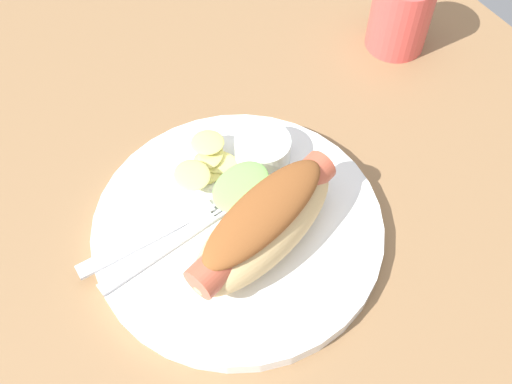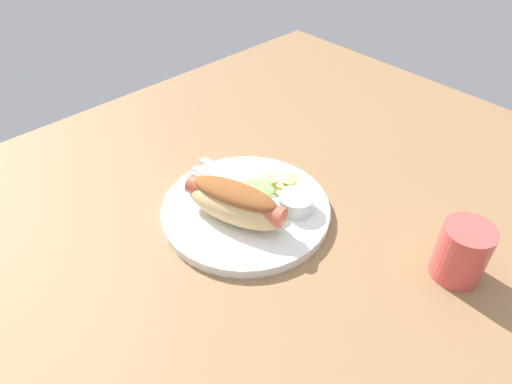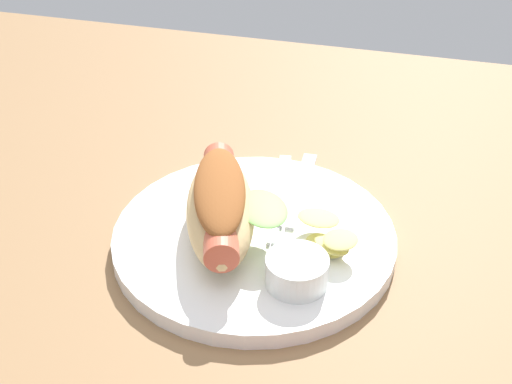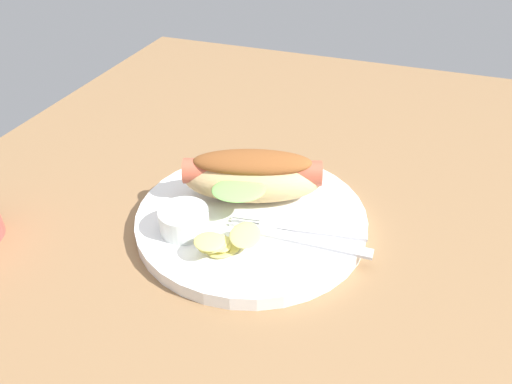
# 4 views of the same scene
# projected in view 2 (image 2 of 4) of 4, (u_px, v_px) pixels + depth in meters

# --- Properties ---
(ground_plane) EXTENTS (1.20, 0.90, 0.02)m
(ground_plane) POSITION_uv_depth(u_px,v_px,m) (250.00, 204.00, 0.77)
(ground_plane) COLOR olive
(plate) EXTENTS (0.27, 0.27, 0.02)m
(plate) POSITION_uv_depth(u_px,v_px,m) (246.00, 210.00, 0.73)
(plate) COLOR white
(plate) RESTS_ON ground_plane
(hot_dog) EXTENTS (0.13, 0.17, 0.06)m
(hot_dog) POSITION_uv_depth(u_px,v_px,m) (235.00, 202.00, 0.68)
(hot_dog) COLOR #DBB77A
(hot_dog) RESTS_ON plate
(sauce_ramekin) EXTENTS (0.05, 0.05, 0.03)m
(sauce_ramekin) POSITION_uv_depth(u_px,v_px,m) (296.00, 203.00, 0.71)
(sauce_ramekin) COLOR white
(sauce_ramekin) RESTS_ON plate
(fork) EXTENTS (0.03, 0.15, 0.00)m
(fork) POSITION_uv_depth(u_px,v_px,m) (225.00, 184.00, 0.76)
(fork) COLOR silver
(fork) RESTS_ON plate
(knife) EXTENTS (0.02, 0.13, 0.00)m
(knife) POSITION_uv_depth(u_px,v_px,m) (227.00, 176.00, 0.78)
(knife) COLOR silver
(knife) RESTS_ON plate
(chips_pile) EXTENTS (0.07, 0.07, 0.02)m
(chips_pile) POSITION_uv_depth(u_px,v_px,m) (280.00, 183.00, 0.75)
(chips_pile) COLOR #D8CE6E
(chips_pile) RESTS_ON plate
(drinking_cup) EXTENTS (0.07, 0.07, 0.09)m
(drinking_cup) POSITION_uv_depth(u_px,v_px,m) (462.00, 252.00, 0.62)
(drinking_cup) COLOR #D84C47
(drinking_cup) RESTS_ON ground_plane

